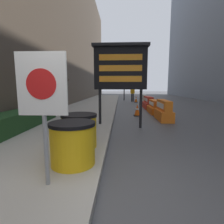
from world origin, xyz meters
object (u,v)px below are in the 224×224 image
barrel_drum_middle (79,130)px  jersey_barrier_white (144,100)px  warning_sign (43,94)px  jersey_barrier_orange_near (164,111)px  jersey_barrier_orange_far (155,107)px  traffic_cone_near (136,99)px  barrel_drum_foreground (73,143)px  traffic_light_near_curb (124,74)px  pedestrian_worker (133,92)px  jersey_barrier_red_striped (148,103)px  message_board (120,68)px  traffic_cone_mid (137,110)px

barrel_drum_middle → jersey_barrier_white: bearing=75.2°
barrel_drum_middle → warning_sign: size_ratio=0.44×
barrel_drum_middle → jersey_barrier_orange_near: size_ratio=0.49×
warning_sign → jersey_barrier_orange_far: size_ratio=1.01×
jersey_barrier_orange_near → traffic_cone_near: bearing=92.8°
barrel_drum_foreground → traffic_cone_near: barrel_drum_foreground is taller
jersey_barrier_orange_far → traffic_light_near_curb: 10.09m
traffic_cone_near → pedestrian_worker: size_ratio=0.37×
barrel_drum_foreground → jersey_barrier_white: (2.85, 12.11, -0.14)m
traffic_cone_near → pedestrian_worker: pedestrian_worker is taller
barrel_drum_foreground → jersey_barrier_red_striped: bearing=73.5°
message_board → jersey_barrier_orange_far: size_ratio=1.67×
message_board → jersey_barrier_red_striped: bearing=71.9°
barrel_drum_foreground → jersey_barrier_red_striped: size_ratio=0.41×
message_board → barrel_drum_middle: bearing=-110.1°
warning_sign → jersey_barrier_red_striped: warning_sign is taller
barrel_drum_foreground → pedestrian_worker: size_ratio=0.47×
jersey_barrier_orange_far → warning_sign: bearing=-110.8°
warning_sign → jersey_barrier_white: warning_sign is taller
message_board → traffic_cone_mid: message_board is taller
jersey_barrier_white → traffic_cone_mid: jersey_barrier_white is taller
traffic_cone_near → pedestrian_worker: 1.13m
jersey_barrier_red_striped → traffic_cone_near: bearing=95.3°
traffic_light_near_curb → jersey_barrier_red_striped: bearing=-77.5°
barrel_drum_middle → pedestrian_worker: 14.67m
jersey_barrier_orange_far → barrel_drum_middle: bearing=-114.8°
traffic_cone_mid → pedestrian_worker: pedestrian_worker is taller
warning_sign → jersey_barrier_red_striped: 10.84m
pedestrian_worker → jersey_barrier_orange_far: bearing=164.0°
jersey_barrier_orange_near → jersey_barrier_red_striped: jersey_barrier_orange_near is taller
barrel_drum_middle → jersey_barrier_red_striped: barrel_drum_middle is taller
jersey_barrier_orange_far → jersey_barrier_red_striped: 2.36m
pedestrian_worker → barrel_drum_foreground: bearing=151.0°
jersey_barrier_orange_near → traffic_light_near_curb: size_ratio=0.41×
jersey_barrier_red_striped → barrel_drum_middle: bearing=-108.7°
message_board → jersey_barrier_red_striped: (2.01, 6.16, -1.83)m
barrel_drum_foreground → warning_sign: 1.17m
warning_sign → barrel_drum_middle: bearing=86.9°
jersey_barrier_red_striped → jersey_barrier_white: jersey_barrier_white is taller
barrel_drum_middle → message_board: size_ratio=0.27×
jersey_barrier_white → traffic_light_near_curb: (-1.60, 4.79, 2.57)m
warning_sign → traffic_cone_near: 15.55m
warning_sign → pedestrian_worker: warning_sign is taller
barrel_drum_middle → traffic_light_near_curb: size_ratio=0.20×
message_board → jersey_barrier_white: bearing=76.9°
warning_sign → jersey_barrier_white: 13.21m
traffic_cone_near → traffic_cone_mid: 8.37m
warning_sign → jersey_barrier_red_striped: size_ratio=0.92×
barrel_drum_middle → jersey_barrier_white: (2.95, 11.20, -0.14)m
traffic_cone_mid → pedestrian_worker: 9.20m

